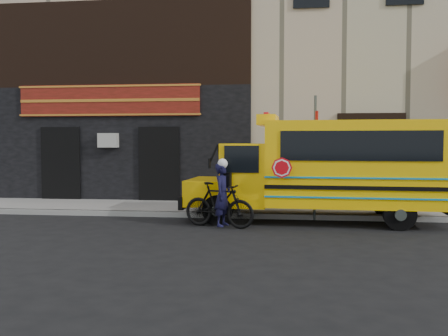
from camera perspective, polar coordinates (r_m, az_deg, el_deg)
ground at (r=11.86m, az=1.19°, el=-7.66°), size 120.00×120.00×0.00m
curb at (r=14.40m, az=2.26°, el=-5.46°), size 40.00×0.20×0.15m
sidewalk at (r=15.89m, az=2.72°, el=-4.67°), size 40.00×3.00×0.15m
building at (r=22.43m, az=3.90°, el=13.09°), size 20.00×10.70×12.00m
school_bus at (r=13.83m, az=11.58°, el=0.10°), size 6.99×2.51×2.92m
sign_pole at (r=14.13m, az=10.37°, el=1.78°), size 0.11×0.30×3.48m
bicycle at (r=12.81m, az=-0.57°, el=-4.24°), size 2.00×1.11×1.16m
cyclist at (r=12.69m, az=-0.16°, el=-3.28°), size 0.53×0.67×1.61m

